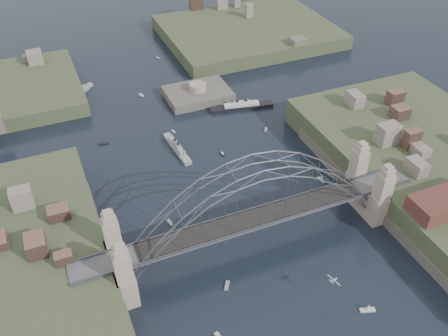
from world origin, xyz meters
TOP-DOWN VIEW (x-y plane):
  - ground at (0.00, 0.00)m, footprint 500.00×500.00m
  - bridge at (0.00, 0.00)m, footprint 84.00×13.80m
  - shore_east at (57.32, 0.00)m, footprint 50.50×90.00m
  - headland_ne at (50.00, 110.00)m, footprint 70.00×55.00m
  - fort_island at (12.00, 70.00)m, footprint 22.00×16.00m
  - naval_cruiser_near at (-4.69, 43.17)m, footprint 3.60×17.02m
  - naval_cruiser_far at (-25.83, 88.57)m, footprint 11.15×11.53m
  - ocean_liner at (23.03, 57.39)m, footprint 21.80×6.94m
  - aeroplane at (7.88, -21.02)m, footprint 1.96×3.49m
  - small_boat_a at (-16.32, 14.29)m, footprint 1.29×2.57m
  - small_boat_b at (6.92, 35.77)m, footprint 0.64×1.94m
  - small_boat_c at (-10.74, -9.14)m, footprint 2.07×2.62m
  - small_boat_d at (24.71, 42.36)m, footprint 1.66×2.03m
  - small_boat_e at (-24.50, 54.93)m, footprint 3.23×1.57m
  - small_boat_f at (-2.69, 52.95)m, footprint 0.85×1.61m
  - small_boat_g at (13.87, -26.35)m, footprint 3.38×1.99m
  - small_boat_h at (-6.16, 79.21)m, footprint 1.70×2.33m
  - small_boat_i at (27.62, 14.06)m, footprint 1.56×2.85m
  - small_boat_k at (8.14, 105.79)m, footprint 1.45×1.98m

SIDE VIEW (x-z plane):
  - fort_island at x=12.00m, z-range -5.04..4.36m
  - ground at x=0.00m, z-range 0.00..0.00m
  - small_boat_c at x=-10.74m, z-range -0.08..0.38m
  - small_boat_e at x=-24.50m, z-range -0.08..0.38m
  - small_boat_f at x=-2.69m, z-range -0.08..0.38m
  - small_boat_k at x=8.14m, z-range -0.08..0.38m
  - small_boat_a at x=-16.32m, z-range -0.43..1.00m
  - small_boat_h at x=-6.16m, z-range -0.43..1.00m
  - small_boat_d at x=24.71m, z-range -0.42..1.00m
  - small_boat_b at x=6.92m, z-range -0.42..1.00m
  - small_boat_g at x=13.87m, z-range -0.47..1.91m
  - naval_cruiser_far at x=-25.83m, z-range -1.64..3.12m
  - headland_ne at x=50.00m, z-range -4.00..5.50m
  - naval_cruiser_near at x=-4.69m, z-range -1.75..3.32m
  - small_boat_i at x=27.62m, z-range -0.38..1.99m
  - ocean_liner at x=23.03m, z-range -1.83..3.48m
  - shore_east at x=57.32m, z-range -4.03..7.97m
  - aeroplane at x=7.88m, z-range 6.27..6.78m
  - bridge at x=0.00m, z-range 0.02..24.62m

